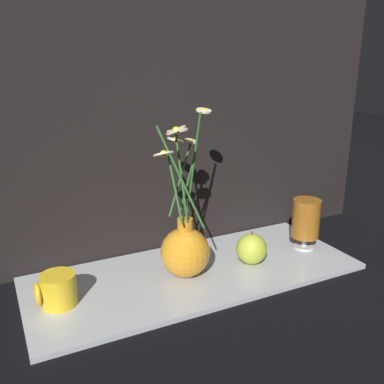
# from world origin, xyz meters

# --- Properties ---
(ground_plane) EXTENTS (6.00, 6.00, 0.00)m
(ground_plane) POSITION_xyz_m (0.00, 0.00, 0.00)
(ground_plane) COLOR black
(shelf) EXTENTS (0.81, 0.33, 0.01)m
(shelf) POSITION_xyz_m (0.00, 0.00, 0.01)
(shelf) COLOR #B2B7BC
(shelf) RESTS_ON ground_plane
(backdrop_wall) EXTENTS (1.31, 0.02, 1.10)m
(backdrop_wall) POSITION_xyz_m (0.00, 0.18, 0.55)
(backdrop_wall) COLOR black
(backdrop_wall) RESTS_ON ground_plane
(vase_with_flowers) EXTENTS (0.16, 0.19, 0.40)m
(vase_with_flowers) POSITION_xyz_m (-0.03, -0.01, 0.09)
(vase_with_flowers) COLOR orange
(vase_with_flowers) RESTS_ON shelf
(yellow_mug) EXTENTS (0.09, 0.08, 0.07)m
(yellow_mug) POSITION_xyz_m (-0.33, -0.01, 0.05)
(yellow_mug) COLOR yellow
(yellow_mug) RESTS_ON shelf
(tea_glass) EXTENTS (0.08, 0.08, 0.14)m
(tea_glass) POSITION_xyz_m (0.33, -0.01, 0.10)
(tea_glass) COLOR silver
(tea_glass) RESTS_ON shelf
(orange_fruit) EXTENTS (0.08, 0.08, 0.09)m
(orange_fruit) POSITION_xyz_m (0.15, -0.02, 0.05)
(orange_fruit) COLOR #B7C638
(orange_fruit) RESTS_ON shelf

